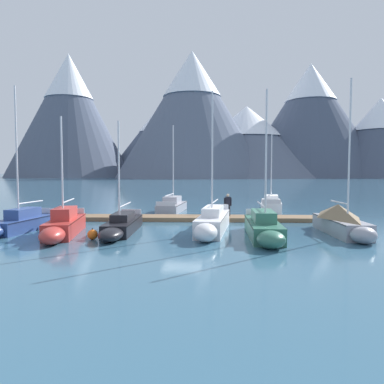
{
  "coord_description": "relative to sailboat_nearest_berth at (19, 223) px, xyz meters",
  "views": [
    {
      "loc": [
        2.98,
        -22.32,
        3.74
      ],
      "look_at": [
        0.0,
        6.0,
        2.0
      ],
      "focal_mm": 33.05,
      "sensor_mm": 36.0,
      "label": 1
    }
  ],
  "objects": [
    {
      "name": "ground_plane",
      "position": [
        9.74,
        2.18,
        -0.56
      ],
      "size": [
        700.0,
        700.0,
        0.0
      ],
      "primitive_type": "plane",
      "color": "#335B75"
    },
    {
      "name": "mountain_west_summit",
      "position": [
        -77.25,
        173.23,
        35.13
      ],
      "size": [
        69.23,
        69.23,
        69.18
      ],
      "color": "#4C566B",
      "rests_on": "ground"
    },
    {
      "name": "mountain_central_massif",
      "position": [
        -32.16,
        194.4,
        19.79
      ],
      "size": [
        62.03,
        62.03,
        39.83
      ],
      "color": "#424C60",
      "rests_on": "ground"
    },
    {
      "name": "mountain_shoulder_ridge",
      "position": [
        -6.92,
        167.02,
        33.62
      ],
      "size": [
        80.68,
        80.68,
        66.3
      ],
      "color": "slate",
      "rests_on": "ground"
    },
    {
      "name": "mountain_east_summit",
      "position": [
        22.3,
        184.15,
        20.46
      ],
      "size": [
        92.97,
        92.97,
        40.12
      ],
      "color": "slate",
      "rests_on": "ground"
    },
    {
      "name": "mountain_rear_spur",
      "position": [
        58.7,
        190.29,
        32.59
      ],
      "size": [
        82.07,
        82.07,
        64.65
      ],
      "color": "#424C60",
      "rests_on": "ground"
    },
    {
      "name": "mountain_north_horn",
      "position": [
        92.98,
        179.73,
        21.52
      ],
      "size": [
        65.41,
        65.41,
        42.42
      ],
      "color": "#424C60",
      "rests_on": "ground"
    },
    {
      "name": "dock",
      "position": [
        9.74,
        6.18,
        -0.41
      ],
      "size": [
        21.82,
        3.6,
        0.3
      ],
      "color": "brown",
      "rests_on": "ground"
    },
    {
      "name": "sailboat_nearest_berth",
      "position": [
        0.0,
        0.0,
        0.0
      ],
      "size": [
        1.99,
        6.19,
        8.79
      ],
      "color": "navy",
      "rests_on": "ground"
    },
    {
      "name": "sailboat_second_berth",
      "position": [
        3.3,
        -1.03,
        0.05
      ],
      "size": [
        2.8,
        6.63,
        6.78
      ],
      "color": "#B2332D",
      "rests_on": "ground"
    },
    {
      "name": "sailboat_mid_dock_port",
      "position": [
        6.34,
        0.14,
        -0.08
      ],
      "size": [
        1.96,
        6.87,
        6.59
      ],
      "color": "black",
      "rests_on": "ground"
    },
    {
      "name": "sailboat_mid_dock_starboard",
      "position": [
        7.59,
        12.01,
        -0.03
      ],
      "size": [
        2.15,
        6.53,
        7.88
      ],
      "color": "#93939E",
      "rests_on": "ground"
    },
    {
      "name": "sailboat_far_berth",
      "position": [
        11.73,
        0.98,
        0.08
      ],
      "size": [
        1.99,
        7.49,
        8.38
      ],
      "color": "silver",
      "rests_on": "ground"
    },
    {
      "name": "sailboat_outer_slip",
      "position": [
        14.65,
        -0.5,
        0.04
      ],
      "size": [
        1.82,
        6.89,
        8.02
      ],
      "color": "#336B56",
      "rests_on": "ground"
    },
    {
      "name": "sailboat_end_of_dock",
      "position": [
        16.6,
        12.97,
        0.05
      ],
      "size": [
        2.34,
        7.11,
        7.09
      ],
      "color": "white",
      "rests_on": "ground"
    },
    {
      "name": "sailboat_last_slip",
      "position": [
        19.29,
        1.22,
        0.27
      ],
      "size": [
        2.17,
        6.3,
        8.81
      ],
      "color": "#93939E",
      "rests_on": "ground"
    },
    {
      "name": "person_on_dock",
      "position": [
        12.64,
        6.45,
        0.7
      ],
      "size": [
        0.58,
        0.3,
        1.69
      ],
      "color": "#232328",
      "rests_on": "dock"
    },
    {
      "name": "mooring_buoy_channel_marker",
      "position": [
        5.38,
        -1.88,
        -0.28
      ],
      "size": [
        0.55,
        0.55,
        0.63
      ],
      "color": "orange",
      "rests_on": "ground"
    }
  ]
}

